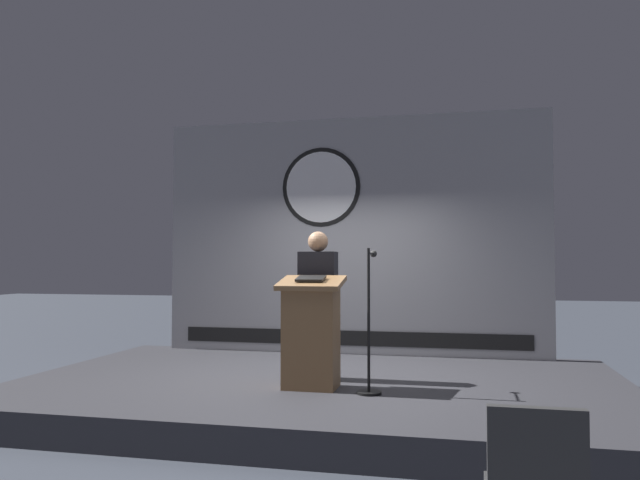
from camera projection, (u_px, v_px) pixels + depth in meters
The scene contains 6 objects.
ground_plane at pixel (322, 407), 6.56m from camera, with size 40.00×40.00×0.00m, color #383D47.
stage_platform at pixel (322, 393), 6.57m from camera, with size 6.40×4.00×0.30m, color #333338.
banner_display at pixel (350, 235), 8.43m from camera, with size 5.29×0.12×3.25m.
podium at pixel (311, 333), 6.11m from camera, with size 0.64×0.50×1.12m.
speaker_person at pixel (318, 303), 6.60m from camera, with size 0.40×0.26×1.59m.
microphone_stand at pixel (369, 342), 5.88m from camera, with size 0.24×0.52×1.39m.
Camera 1 is at (1.44, -6.46, 1.55)m, focal length 34.34 mm.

